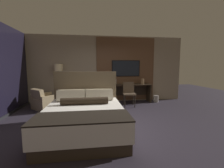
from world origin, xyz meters
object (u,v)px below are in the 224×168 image
at_px(bed, 85,116).
at_px(armchair_by_window, 46,102).
at_px(vase_short, 115,82).
at_px(desk, 127,90).
at_px(waste_bin, 156,99).
at_px(tv, 126,68).
at_px(desk_chair, 129,92).
at_px(floor_lamp, 58,71).
at_px(vase_tall, 142,81).

relative_size(bed, armchair_by_window, 1.87).
bearing_deg(bed, vase_short, 67.12).
xyz_separation_m(bed, desk, (1.65, 2.75, 0.16)).
bearing_deg(waste_bin, tv, 163.71).
relative_size(tv, desk_chair, 1.33).
distance_m(armchair_by_window, waste_bin, 4.39).
distance_m(tv, desk_chair, 1.21).
height_order(desk, tv, tv).
distance_m(desk_chair, floor_lamp, 2.90).
height_order(tv, vase_tall, tv).
relative_size(vase_short, waste_bin, 0.77).
xyz_separation_m(vase_tall, vase_short, (-1.20, -0.04, -0.01)).
xyz_separation_m(tv, vase_tall, (0.67, -0.26, -0.55)).
height_order(bed, armchair_by_window, bed).
bearing_deg(tv, waste_bin, -16.29).
xyz_separation_m(desk_chair, vase_tall, (0.73, 0.56, 0.33)).
height_order(desk, armchair_by_window, desk).
bearing_deg(tv, desk_chair, -94.12).
distance_m(tv, waste_bin, 1.84).
bearing_deg(desk, vase_tall, -5.11).
distance_m(desk, vase_short, 0.65).
distance_m(desk, tv, 0.93).
bearing_deg(tv, bed, -119.17).
bearing_deg(bed, floor_lamp, 112.24).
bearing_deg(vase_short, waste_bin, -1.94).
relative_size(armchair_by_window, vase_short, 5.27).
relative_size(bed, desk_chair, 2.31).
height_order(floor_lamp, waste_bin, floor_lamp).
bearing_deg(armchair_by_window, vase_short, -123.58).
distance_m(tv, armchair_by_window, 3.43).
relative_size(desk, vase_short, 9.41).
bearing_deg(vase_tall, desk, 174.89).
relative_size(armchair_by_window, floor_lamp, 0.70).
relative_size(tv, armchair_by_window, 1.08).
distance_m(tv, vase_tall, 0.91).
bearing_deg(vase_tall, bed, -130.75).
bearing_deg(vase_tall, waste_bin, -10.26).
bearing_deg(desk, bed, -120.92).
xyz_separation_m(desk, tv, (0.00, 0.20, 0.91)).
relative_size(tv, waste_bin, 4.38).
bearing_deg(armchair_by_window, desk_chair, -134.95).
bearing_deg(armchair_by_window, bed, 169.18).
relative_size(tv, floor_lamp, 0.76).
xyz_separation_m(tv, waste_bin, (1.25, -0.37, -1.30)).
height_order(armchair_by_window, vase_short, vase_short).
bearing_deg(bed, desk_chair, 53.32).
distance_m(floor_lamp, vase_short, 2.30).
distance_m(desk_chair, vase_short, 0.77).
bearing_deg(desk, armchair_by_window, -168.11).
height_order(desk_chair, vase_tall, vase_tall).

